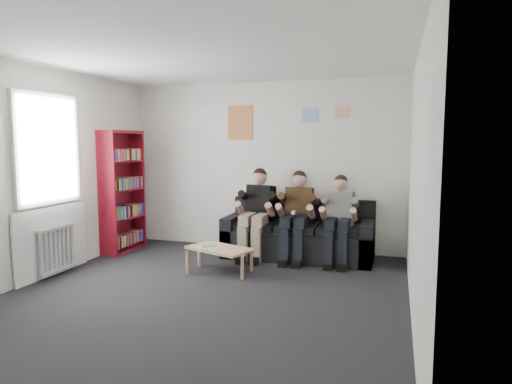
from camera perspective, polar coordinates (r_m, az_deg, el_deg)
room_shell at (r=5.07m, az=-6.91°, el=1.78°), size 5.00×5.00×5.00m
sofa at (r=6.99m, az=5.39°, el=-5.59°), size 2.21×0.90×0.85m
bookshelf at (r=7.55m, az=-16.25°, el=0.09°), size 0.29×0.86×1.92m
coffee_table at (r=6.14m, az=-4.58°, el=-7.31°), size 0.86×0.47×0.34m
game_cases at (r=6.17m, az=-6.10°, el=-6.76°), size 0.18×0.15×0.03m
person_left at (r=6.88m, az=0.04°, el=-2.70°), size 0.41×0.88×1.34m
person_middle at (r=6.73m, az=5.08°, el=-3.00°), size 0.40×0.85×1.32m
person_right at (r=6.64m, az=10.30°, el=-3.38°), size 0.37×0.80×1.27m
radiator at (r=6.55m, az=-23.60°, el=-6.53°), size 0.10×0.64×0.60m
window at (r=6.49m, az=-24.36°, el=-0.60°), size 0.05×1.30×2.36m
poster_large at (r=7.52m, az=-1.99°, el=8.64°), size 0.42×0.01×0.55m
poster_blue at (r=7.23m, az=6.77°, el=9.48°), size 0.25×0.01×0.20m
poster_pink at (r=7.16m, az=10.77°, el=9.85°), size 0.22×0.01×0.18m
poster_sign at (r=7.75m, az=-6.25°, el=10.02°), size 0.20×0.01×0.14m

